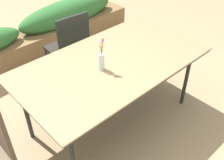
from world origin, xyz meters
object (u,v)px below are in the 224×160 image
(dining_table, at_px, (112,65))
(chair_far_side, at_px, (70,45))
(planter_box, at_px, (22,40))
(flower_vase, at_px, (102,58))

(dining_table, relative_size, chair_far_side, 1.95)
(dining_table, height_order, planter_box, dining_table)
(chair_far_side, relative_size, flower_vase, 3.06)
(dining_table, distance_m, flower_vase, 0.23)
(chair_far_side, height_order, planter_box, chair_far_side)
(dining_table, distance_m, chair_far_side, 0.88)
(flower_vase, distance_m, planter_box, 1.84)
(flower_vase, xyz_separation_m, planter_box, (0.05, 1.75, -0.57))
(planter_box, bearing_deg, dining_table, -86.65)
(dining_table, relative_size, flower_vase, 5.97)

